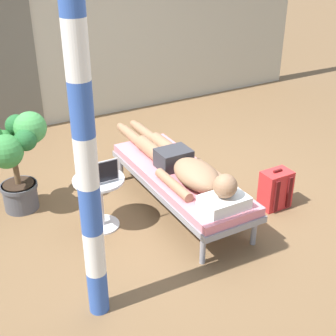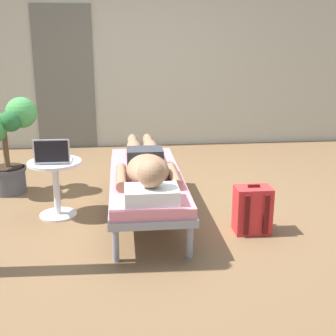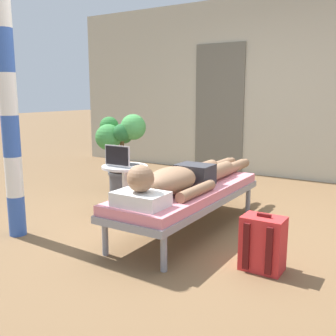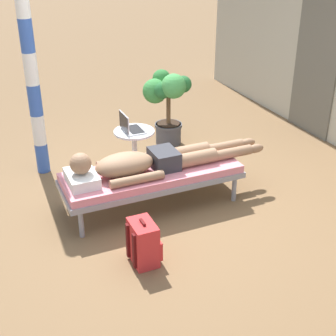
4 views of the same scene
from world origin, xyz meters
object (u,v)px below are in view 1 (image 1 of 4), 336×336
object	(u,v)px
lounge_chair	(180,179)
person_reclining	(183,166)
side_table	(100,194)
potted_plant	(15,154)
porch_post	(86,162)
laptop	(100,175)
backpack	(275,189)

from	to	relation	value
lounge_chair	person_reclining	size ratio (longest dim) A/B	0.86
side_table	potted_plant	bearing A→B (deg)	130.72
potted_plant	porch_post	bearing A→B (deg)	-85.37
lounge_chair	laptop	bearing A→B (deg)	175.95
laptop	lounge_chair	bearing A→B (deg)	-4.05
laptop	backpack	world-z (taller)	laptop
laptop	potted_plant	distance (m)	0.92
lounge_chair	potted_plant	bearing A→B (deg)	150.76
lounge_chair	porch_post	world-z (taller)	porch_post
porch_post	side_table	bearing A→B (deg)	66.60
side_table	backpack	bearing A→B (deg)	-17.82
lounge_chair	laptop	size ratio (longest dim) A/B	6.05
laptop	potted_plant	world-z (taller)	potted_plant
potted_plant	lounge_chair	bearing A→B (deg)	-29.24
lounge_chair	side_table	distance (m)	0.82
laptop	backpack	xyz separation A→B (m)	(1.68, -0.49, -0.39)
porch_post	potted_plant	bearing A→B (deg)	94.63
backpack	potted_plant	size ratio (longest dim) A/B	0.42
person_reclining	lounge_chair	bearing A→B (deg)	90.00
side_table	person_reclining	bearing A→B (deg)	-11.21
side_table	potted_plant	distance (m)	0.93
laptop	porch_post	distance (m)	1.26
potted_plant	side_table	bearing A→B (deg)	-49.28
person_reclining	porch_post	xyz separation A→B (m)	(-1.25, -0.86, 0.74)
person_reclining	potted_plant	world-z (taller)	potted_plant
potted_plant	porch_post	xyz separation A→B (m)	(0.14, -1.69, 0.63)
lounge_chair	person_reclining	distance (m)	0.18
lounge_chair	side_table	bearing A→B (deg)	172.38
side_table	lounge_chair	bearing A→B (deg)	-7.62
backpack	laptop	bearing A→B (deg)	163.77
side_table	backpack	world-z (taller)	side_table
person_reclining	porch_post	size ratio (longest dim) A/B	0.86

